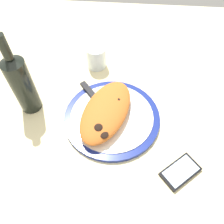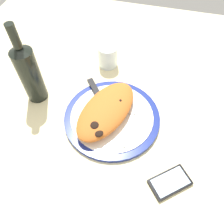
{
  "view_description": "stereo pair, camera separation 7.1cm",
  "coord_description": "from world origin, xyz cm",
  "px_view_note": "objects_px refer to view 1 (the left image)",
  "views": [
    {
      "loc": [
        -41.39,
        -3.56,
        61.28
      ],
      "look_at": [
        0.0,
        0.0,
        3.72
      ],
      "focal_mm": 35.28,
      "sensor_mm": 36.0,
      "label": 1
    },
    {
      "loc": [
        -40.18,
        -10.55,
        61.28
      ],
      "look_at": [
        0.0,
        0.0,
        3.72
      ],
      "focal_mm": 35.28,
      "sensor_mm": 36.0,
      "label": 2
    }
  ],
  "objects_px": {
    "water_glass": "(96,58)",
    "wine_bottle": "(22,83)",
    "fork": "(131,118)",
    "calzone": "(106,111)",
    "knife": "(94,97)",
    "plate": "(112,117)",
    "smartphone": "(180,172)"
  },
  "relations": [
    {
      "from": "water_glass",
      "to": "wine_bottle",
      "type": "distance_m",
      "value": 0.31
    },
    {
      "from": "fork",
      "to": "wine_bottle",
      "type": "distance_m",
      "value": 0.36
    },
    {
      "from": "calzone",
      "to": "knife",
      "type": "distance_m",
      "value": 0.09
    },
    {
      "from": "fork",
      "to": "water_glass",
      "type": "xyz_separation_m",
      "value": [
        0.26,
        0.15,
        0.02
      ]
    },
    {
      "from": "plate",
      "to": "fork",
      "type": "xyz_separation_m",
      "value": [
        -0.0,
        -0.06,
        0.01
      ]
    },
    {
      "from": "calzone",
      "to": "water_glass",
      "type": "bearing_deg",
      "value": 14.0
    },
    {
      "from": "fork",
      "to": "smartphone",
      "type": "xyz_separation_m",
      "value": [
        -0.16,
        -0.15,
        -0.01
      ]
    },
    {
      "from": "fork",
      "to": "wine_bottle",
      "type": "bearing_deg",
      "value": 84.47
    },
    {
      "from": "plate",
      "to": "wine_bottle",
      "type": "bearing_deg",
      "value": 84.12
    },
    {
      "from": "water_glass",
      "to": "knife",
      "type": "bearing_deg",
      "value": -175.93
    },
    {
      "from": "water_glass",
      "to": "wine_bottle",
      "type": "height_order",
      "value": "wine_bottle"
    },
    {
      "from": "plate",
      "to": "water_glass",
      "type": "relative_size",
      "value": 3.7
    },
    {
      "from": "calzone",
      "to": "wine_bottle",
      "type": "bearing_deg",
      "value": 83.16
    },
    {
      "from": "knife",
      "to": "wine_bottle",
      "type": "relative_size",
      "value": 0.65
    },
    {
      "from": "calzone",
      "to": "smartphone",
      "type": "xyz_separation_m",
      "value": [
        -0.17,
        -0.23,
        -0.04
      ]
    },
    {
      "from": "plate",
      "to": "knife",
      "type": "bearing_deg",
      "value": 44.42
    },
    {
      "from": "plate",
      "to": "smartphone",
      "type": "bearing_deg",
      "value": -128.8
    },
    {
      "from": "water_glass",
      "to": "calzone",
      "type": "bearing_deg",
      "value": -166.0
    },
    {
      "from": "fork",
      "to": "wine_bottle",
      "type": "xyz_separation_m",
      "value": [
        0.03,
        0.34,
        0.09
      ]
    },
    {
      "from": "plate",
      "to": "calzone",
      "type": "bearing_deg",
      "value": 97.38
    },
    {
      "from": "knife",
      "to": "water_glass",
      "type": "relative_size",
      "value": 2.18
    },
    {
      "from": "calzone",
      "to": "knife",
      "type": "relative_size",
      "value": 1.57
    },
    {
      "from": "plate",
      "to": "smartphone",
      "type": "relative_size",
      "value": 2.52
    },
    {
      "from": "plate",
      "to": "water_glass",
      "type": "bearing_deg",
      "value": 18.15
    },
    {
      "from": "knife",
      "to": "wine_bottle",
      "type": "bearing_deg",
      "value": 101.35
    },
    {
      "from": "knife",
      "to": "water_glass",
      "type": "bearing_deg",
      "value": 4.07
    },
    {
      "from": "fork",
      "to": "calzone",
      "type": "bearing_deg",
      "value": 88.76
    },
    {
      "from": "plate",
      "to": "fork",
      "type": "height_order",
      "value": "fork"
    },
    {
      "from": "calzone",
      "to": "smartphone",
      "type": "height_order",
      "value": "calzone"
    },
    {
      "from": "smartphone",
      "to": "knife",
      "type": "bearing_deg",
      "value": 49.36
    },
    {
      "from": "fork",
      "to": "smartphone",
      "type": "bearing_deg",
      "value": -137.98
    },
    {
      "from": "wine_bottle",
      "to": "plate",
      "type": "bearing_deg",
      "value": -95.88
    }
  ]
}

